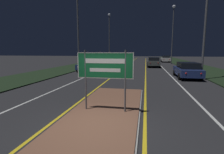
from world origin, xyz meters
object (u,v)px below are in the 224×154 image
highway_sign (105,68)px  car_receding_1 (154,62)px  streetlight_left_far (109,32)px  car_receding_2 (166,59)px  streetlight_right_far (173,26)px  car_approaching_0 (88,65)px  streetlight_left_near (78,21)px  car_approaching_1 (122,61)px  car_receding_0 (187,70)px

highway_sign → car_receding_1: highway_sign is taller
streetlight_left_far → car_receding_2: bearing=16.8°
streetlight_right_far → car_receding_2: bearing=95.6°
highway_sign → car_approaching_0: highway_sign is taller
streetlight_left_near → car_receding_2: size_ratio=2.28×
streetlight_left_far → car_approaching_1: 9.90m
highway_sign → streetlight_left_far: (-6.29, 31.09, 4.80)m
streetlight_left_near → highway_sign: bearing=-64.3°
car_receding_0 → car_approaching_0: car_receding_0 is taller
streetlight_left_near → streetlight_right_far: size_ratio=0.84×
streetlight_left_far → car_receding_2: streetlight_left_far is taller
streetlight_left_near → car_approaching_1: (3.68, 11.13, -5.25)m
streetlight_left_near → streetlight_right_far: bearing=52.1°
streetlight_right_far → car_approaching_1: size_ratio=2.61×
car_approaching_1 → streetlight_left_near: bearing=-108.3°
highway_sign → car_receding_0: (5.50, 10.69, -1.10)m
streetlight_right_far → car_receding_0: size_ratio=2.39×
car_receding_0 → car_approaching_1: bearing=121.0°
streetlight_right_far → car_approaching_1: 12.52m
highway_sign → streetlight_left_near: bearing=115.7°
car_receding_1 → car_approaching_0: (-8.35, -7.52, -0.08)m
car_approaching_0 → car_receding_1: bearing=42.0°
streetlight_right_far → car_approaching_0: size_ratio=2.73×
streetlight_right_far → car_receding_0: 19.94m
streetlight_right_far → streetlight_left_far: bearing=172.8°
streetlight_left_far → car_receding_1: size_ratio=2.47×
car_approaching_0 → car_receding_0: bearing=-17.6°
car_approaching_0 → car_approaching_1: size_ratio=0.96×
car_receding_2 → car_approaching_1: size_ratio=0.96×
car_receding_2 → streetlight_right_far: bearing=-84.4°
highway_sign → car_receding_0: highway_sign is taller
car_approaching_1 → car_receding_0: bearing=-59.0°
streetlight_right_far → car_receding_2: streetlight_right_far is taller
streetlight_left_far → car_receding_1: bearing=-45.8°
streetlight_left_far → car_approaching_1: size_ratio=2.45×
car_receding_1 → streetlight_left_far: bearing=134.2°
streetlight_left_far → streetlight_left_near: bearing=-89.8°
streetlight_left_far → car_receding_1: (9.13, -9.38, -5.85)m
streetlight_left_far → car_receding_0: streetlight_left_far is taller
car_receding_1 → car_approaching_0: size_ratio=1.04×
streetlight_left_far → car_approaching_1: (3.74, -7.00, -5.92)m
car_receding_0 → car_approaching_0: bearing=162.4°
car_receding_0 → car_approaching_0: (-11.02, 3.50, -0.03)m
streetlight_right_far → car_approaching_1: bearing=-149.6°
streetlight_right_far → car_receding_1: (-3.76, -7.75, -6.57)m
highway_sign → streetlight_left_near: 14.97m
car_receding_1 → car_approaching_1: car_receding_1 is taller
streetlight_left_near → streetlight_left_far: 18.14m
car_receding_0 → streetlight_right_far: bearing=86.7°
car_approaching_1 → car_receding_1: bearing=-23.8°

